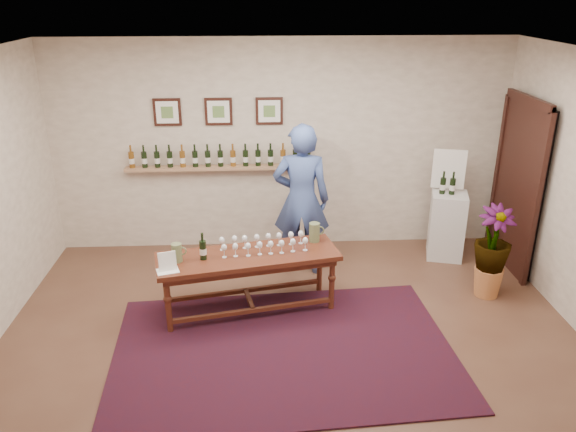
{
  "coord_description": "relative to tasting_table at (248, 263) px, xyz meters",
  "views": [
    {
      "loc": [
        -0.3,
        -4.71,
        3.36
      ],
      "look_at": [
        0.0,
        0.8,
        1.1
      ],
      "focal_mm": 35.0,
      "sensor_mm": 36.0,
      "label": 1
    }
  ],
  "objects": [
    {
      "name": "ground",
      "position": [
        0.44,
        -0.73,
        -0.59
      ],
      "size": [
        6.0,
        6.0,
        0.0
      ],
      "primitive_type": "plane",
      "color": "#503023",
      "rests_on": "ground"
    },
    {
      "name": "room_shell",
      "position": [
        2.55,
        1.12,
        0.53
      ],
      "size": [
        6.0,
        6.0,
        6.0
      ],
      "color": "silver",
      "rests_on": "ground"
    },
    {
      "name": "rug",
      "position": [
        0.35,
        -0.8,
        -0.58
      ],
      "size": [
        3.48,
        2.44,
        0.02
      ],
      "primitive_type": "cube",
      "rotation": [
        0.0,
        0.0,
        0.06
      ],
      "color": "#4E0E0E",
      "rests_on": "ground"
    },
    {
      "name": "tasting_table",
      "position": [
        0.0,
        0.0,
        0.0
      ],
      "size": [
        2.04,
        1.0,
        0.69
      ],
      "rotation": [
        0.0,
        0.0,
        0.2
      ],
      "color": "#4F2213",
      "rests_on": "ground"
    },
    {
      "name": "table_glasses",
      "position": [
        0.17,
        0.09,
        0.18
      ],
      "size": [
        1.18,
        0.43,
        0.16
      ],
      "primitive_type": null,
      "rotation": [
        0.0,
        0.0,
        0.14
      ],
      "color": "white",
      "rests_on": "tasting_table"
    },
    {
      "name": "table_bottles",
      "position": [
        -0.48,
        -0.05,
        0.25
      ],
      "size": [
        0.31,
        0.24,
        0.3
      ],
      "primitive_type": null,
      "rotation": [
        0.0,
        0.0,
        0.32
      ],
      "color": "black",
      "rests_on": "tasting_table"
    },
    {
      "name": "pitcher_left",
      "position": [
        -0.74,
        -0.13,
        0.2
      ],
      "size": [
        0.14,
        0.14,
        0.2
      ],
      "primitive_type": null,
      "rotation": [
        0.0,
        0.0,
        0.07
      ],
      "color": "#697548",
      "rests_on": "tasting_table"
    },
    {
      "name": "pitcher_right",
      "position": [
        0.74,
        0.29,
        0.21
      ],
      "size": [
        0.18,
        0.18,
        0.22
      ],
      "primitive_type": null,
      "rotation": [
        0.0,
        0.0,
        0.34
      ],
      "color": "#697548",
      "rests_on": "tasting_table"
    },
    {
      "name": "menu_card",
      "position": [
        -0.81,
        -0.32,
        0.2
      ],
      "size": [
        0.26,
        0.22,
        0.2
      ],
      "primitive_type": "cube",
      "rotation": [
        0.0,
        0.0,
        0.3
      ],
      "color": "white",
      "rests_on": "tasting_table"
    },
    {
      "name": "display_pedestal",
      "position": [
        2.59,
        1.22,
        -0.14
      ],
      "size": [
        0.54,
        0.54,
        0.89
      ],
      "primitive_type": "cube",
      "rotation": [
        0.0,
        0.0,
        -0.26
      ],
      "color": "silver",
      "rests_on": "ground"
    },
    {
      "name": "pedestal_bottles",
      "position": [
        2.55,
        1.23,
        0.46
      ],
      "size": [
        0.33,
        0.17,
        0.32
      ],
      "primitive_type": null,
      "rotation": [
        0.0,
        0.0,
        -0.26
      ],
      "color": "black",
      "rests_on": "display_pedestal"
    },
    {
      "name": "info_sign",
      "position": [
        2.59,
        1.37,
        0.59
      ],
      "size": [
        0.41,
        0.13,
        0.57
      ],
      "primitive_type": "cube",
      "rotation": [
        0.0,
        0.0,
        -0.26
      ],
      "color": "white",
      "rests_on": "display_pedestal"
    },
    {
      "name": "potted_plant",
      "position": [
        2.77,
        0.18,
        -0.03
      ],
      "size": [
        0.52,
        0.52,
        0.95
      ],
      "rotation": [
        0.0,
        0.0,
        0.03
      ],
      "color": "#BF743F",
      "rests_on": "ground"
    },
    {
      "name": "person",
      "position": [
        0.64,
        0.93,
        0.36
      ],
      "size": [
        0.74,
        0.53,
        1.9
      ],
      "primitive_type": "imported",
      "rotation": [
        0.0,
        0.0,
        3.03
      ],
      "color": "#3D5391",
      "rests_on": "ground"
    }
  ]
}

